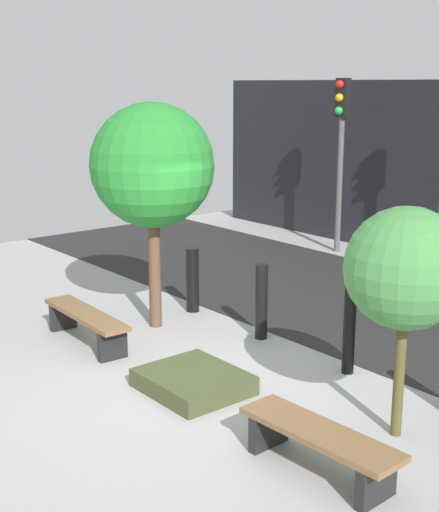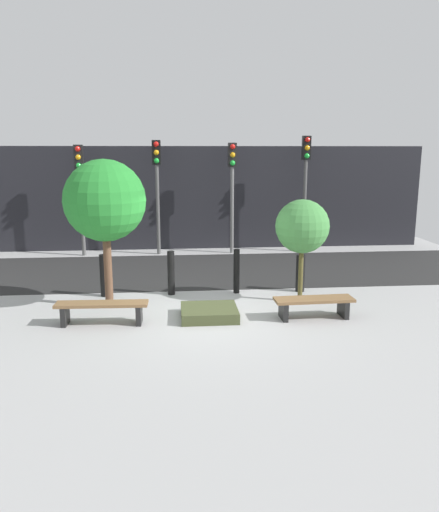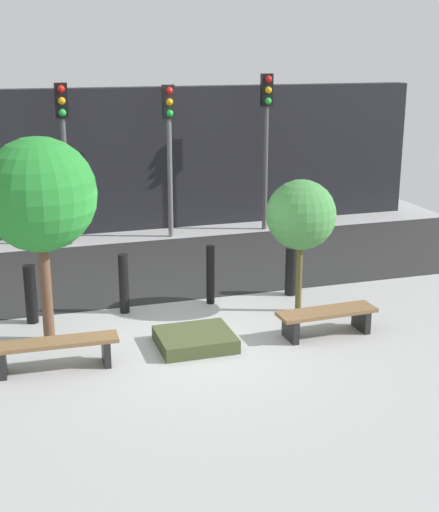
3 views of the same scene
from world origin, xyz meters
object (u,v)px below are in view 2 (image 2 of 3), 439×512
at_px(bollard_far_left, 104,276).
at_px(traffic_light_west, 80,180).
at_px(bollard_center, 237,271).
at_px(traffic_light_east, 306,173).
at_px(bollard_left, 171,273).
at_px(tree_behind_right_bench, 302,227).
at_px(bollard_right, 300,273).
at_px(planter_bed, 209,313).
at_px(tree_behind_left_bench, 105,201).
at_px(traffic_light_mid_west, 157,177).
at_px(bench_left, 102,308).
at_px(traffic_light_mid_east, 232,178).
at_px(bench_right, 314,304).

relative_size(bollard_far_left, traffic_light_west, 0.28).
height_order(bollard_center, traffic_light_west, traffic_light_west).
bearing_deg(traffic_light_east, traffic_light_west, -180.00).
height_order(bollard_far_left, traffic_light_west, traffic_light_west).
bearing_deg(bollard_center, bollard_left, 180.00).
height_order(tree_behind_right_bench, traffic_light_west, traffic_light_west).
xyz_separation_m(tree_behind_right_bench, bollard_right, (0.21, 0.85, -1.28)).
xyz_separation_m(planter_bed, traffic_light_west, (-3.70, 6.64, 2.37)).
height_order(bollard_left, bollard_right, bollard_left).
distance_m(tree_behind_left_bench, bollard_left, 2.43).
bearing_deg(traffic_light_mid_west, traffic_light_west, -179.99).
xyz_separation_m(bench_left, bollard_left, (1.37, 1.99, 0.21)).
height_order(bench_left, bollard_center, bollard_center).
distance_m(tree_behind_right_bench, traffic_light_mid_east, 5.82).
bearing_deg(bollard_center, bench_left, -145.97).
relative_size(bench_right, bollard_right, 1.81).
bearing_deg(bollard_far_left, tree_behind_left_bench, -75.85).
distance_m(bench_right, bollard_left, 3.57).
distance_m(planter_bed, traffic_light_west, 7.96).
xyz_separation_m(bollard_far_left, traffic_light_west, (-1.33, 4.84, 1.98)).
relative_size(bollard_far_left, bollard_right, 1.10).
xyz_separation_m(tree_behind_left_bench, bollard_left, (1.37, 0.85, -1.82)).
xyz_separation_m(tree_behind_right_bench, traffic_light_west, (-5.86, 5.69, 0.74)).
height_order(bollard_center, traffic_light_mid_east, traffic_light_mid_east).
bearing_deg(tree_behind_right_bench, bollard_center, 148.29).
bearing_deg(traffic_light_mid_west, bollard_far_left, -103.25).
relative_size(bench_right, traffic_light_west, 0.46).
distance_m(bollard_center, traffic_light_mid_east, 5.25).
distance_m(bollard_left, traffic_light_mid_west, 5.28).
height_order(bench_left, traffic_light_west, traffic_light_west).
height_order(bollard_center, bollard_right, bollard_center).
distance_m(bollard_center, bollard_right, 1.58).
xyz_separation_m(bollard_left, traffic_light_mid_east, (2.02, 4.84, 1.99)).
distance_m(planter_bed, tree_behind_right_bench, 2.87).
distance_m(traffic_light_mid_east, traffic_light_east, 2.47).
distance_m(traffic_light_mid_west, traffic_light_east, 4.93).
relative_size(tree_behind_left_bench, bollard_far_left, 3.21).
bearing_deg(traffic_light_east, bollard_center, -120.97).
relative_size(bench_right, tree_behind_right_bench, 0.70).
xyz_separation_m(planter_bed, bollard_far_left, (-2.37, 1.79, 0.40)).
relative_size(tree_behind_right_bench, bollard_left, 2.21).
height_order(tree_behind_right_bench, traffic_light_east, traffic_light_east).
height_order(bollard_right, traffic_light_mid_east, traffic_light_mid_east).
relative_size(bollard_far_left, bollard_center, 0.93).
bearing_deg(bollard_center, traffic_light_mid_west, 112.67).
relative_size(bollard_far_left, bollard_left, 0.95).
bearing_deg(bench_right, traffic_light_west, 128.50).
bearing_deg(tree_behind_left_bench, traffic_light_west, 105.13).
height_order(bollard_center, traffic_light_east, traffic_light_east).
height_order(bollard_far_left, bollard_left, bollard_left).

